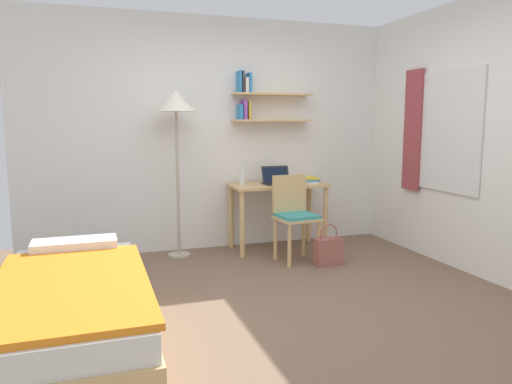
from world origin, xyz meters
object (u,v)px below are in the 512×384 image
Objects in this scene: desk_chair at (294,213)px; book_stack at (309,180)px; standing_lamp at (176,110)px; laptop at (277,179)px; handbag at (328,251)px; bed at (74,312)px; water_bottle at (242,175)px; desk at (278,196)px.

book_stack is (0.36, 0.43, 0.29)m from desk_chair.
standing_lamp is 1.35m from laptop.
bed is at bearing -154.93° from handbag.
desk_chair is 1.64m from standing_lamp.
book_stack is at bearing -8.49° from laptop.
desk_chair is 3.92× the size of water_bottle.
water_bottle is 1.28m from handbag.
water_bottle is at bearing 48.39° from bed.
desk is at bearing 170.40° from book_stack.
water_bottle reaches higher than handbag.
laptop is at bearing -2.03° from standing_lamp.
standing_lamp is at bearing 177.97° from laptop.
water_bottle is (1.74, 1.96, 0.62)m from bed.
book_stack is 0.97m from handbag.
laptop is 1.30× the size of book_stack.
laptop reaches higher than handbag.
bed is at bearing -138.24° from laptop.
laptop is at bearing 171.51° from book_stack.
handbag is (1.38, -0.82, -1.42)m from standing_lamp.
desk_chair reaches higher than desk.
desk is 0.19m from laptop.
desk is 0.40m from book_stack.
laptop is at bearing -9.14° from water_bottle.
water_bottle is 0.53× the size of handbag.
book_stack is (1.49, -0.09, -0.79)m from standing_lamp.
handbag is (-0.11, -0.72, -0.64)m from book_stack.
bed is 8.62× the size of water_bottle.
standing_lamp is 5.41× the size of laptop.
desk is (2.14, 1.90, 0.37)m from bed.
book_stack reaches higher than bed.
bed is 1.81× the size of desk.
handbag is at bearing -98.40° from book_stack.
water_bottle is (0.73, 0.02, -0.71)m from standing_lamp.
book_stack is at bearing -3.66° from standing_lamp.
book_stack is (0.37, -0.06, -0.02)m from laptop.
bed is 2.69m from water_bottle.
handbag is at bearing 25.07° from bed.
book_stack is at bearing -8.82° from water_bottle.
handbag is at bearing -48.97° from desk_chair.
handbag is at bearing -52.28° from water_bottle.
standing_lamp is at bearing 176.34° from book_stack.
laptop is 1.05m from handbag.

